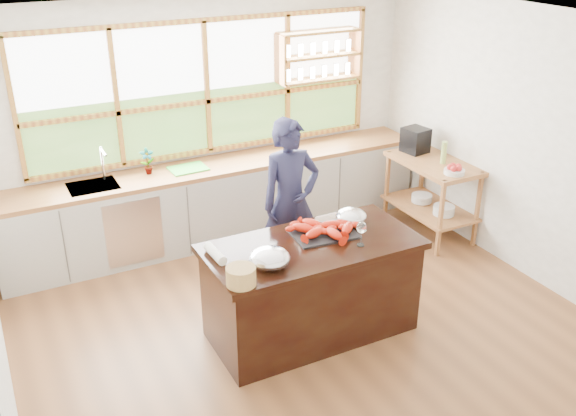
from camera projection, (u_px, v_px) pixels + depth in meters
ground_plane at (300, 320)px, 6.00m from camera, size 5.00×5.00×0.00m
room_shell at (277, 125)px, 5.69m from camera, size 5.02×4.52×2.71m
back_counter at (220, 200)px, 7.36m from camera, size 4.90×0.63×0.90m
right_shelf_unit at (432, 186)px, 7.37m from camera, size 0.62×1.10×0.90m
island at (311, 288)px, 5.65m from camera, size 1.85×0.90×0.90m
cook at (290, 202)px, 6.36m from camera, size 0.63×0.42×1.71m
potted_plant at (147, 161)px, 6.84m from camera, size 0.15×0.11×0.29m
cutting_board at (188, 169)px, 7.03m from camera, size 0.41×0.32×0.01m
espresso_machine at (415, 140)px, 7.48m from camera, size 0.29×0.31×0.29m
wine_bottle at (444, 153)px, 7.15m from camera, size 0.08×0.08×0.25m
fruit_bowl at (454, 170)px, 6.89m from camera, size 0.22×0.22×0.11m
slate_board at (324, 233)px, 5.61m from camera, size 0.59×0.45×0.02m
lobster_pile at (324, 229)px, 5.58m from camera, size 0.55×0.48×0.08m
mixing_bowl_left at (270, 258)px, 5.09m from camera, size 0.33×0.33×0.16m
mixing_bowl_right at (351, 216)px, 5.81m from camera, size 0.28×0.28×0.14m
wine_glass at (361, 228)px, 5.36m from camera, size 0.08×0.08×0.22m
wicker_basket at (241, 276)px, 4.83m from camera, size 0.23×0.23×0.15m
parchment_roll at (215, 254)px, 5.22m from camera, size 0.09×0.30×0.08m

